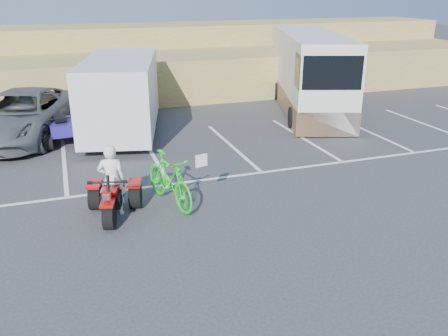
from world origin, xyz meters
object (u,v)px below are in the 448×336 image
object	(u,v)px
cargo_trailer	(121,94)
quad_atv_green	(106,135)
red_trike_atv	(114,217)
quad_atv_blue	(63,144)
rider	(112,180)
rv_motorhome	(308,77)
grey_pickup	(22,115)
green_dirt_bike	(169,179)

from	to	relation	value
cargo_trailer	quad_atv_green	size ratio (longest dim) A/B	4.72
red_trike_atv	quad_atv_blue	distance (m)	6.23
rider	red_trike_atv	bearing A→B (deg)	90.00
rider	rv_motorhome	distance (m)	12.19
rider	quad_atv_blue	world-z (taller)	rider
rv_motorhome	quad_atv_green	world-z (taller)	rv_motorhome
grey_pickup	quad_atv_green	bearing A→B (deg)	5.28
rider	grey_pickup	world-z (taller)	rider
cargo_trailer	rv_motorhome	xyz separation A→B (m)	(8.16, 1.27, -0.08)
cargo_trailer	rv_motorhome	size ratio (longest dim) A/B	0.68
grey_pickup	cargo_trailer	size ratio (longest dim) A/B	0.96
quad_atv_blue	quad_atv_green	world-z (taller)	quad_atv_blue
cargo_trailer	green_dirt_bike	bearing A→B (deg)	-74.21
rv_motorhome	green_dirt_bike	bearing A→B (deg)	-117.15
grey_pickup	rv_motorhome	xyz separation A→B (m)	(11.57, 0.67, 0.57)
grey_pickup	quad_atv_green	world-z (taller)	grey_pickup
cargo_trailer	quad_atv_blue	distance (m)	2.68
green_dirt_bike	red_trike_atv	bearing A→B (deg)	175.25
green_dirt_bike	cargo_trailer	xyz separation A→B (m)	(-0.24, 6.49, 0.81)
rider	quad_atv_blue	distance (m)	6.15
cargo_trailer	quad_atv_green	world-z (taller)	cargo_trailer
grey_pickup	rider	bearing A→B (deg)	-53.98
quad_atv_green	green_dirt_bike	bearing A→B (deg)	-63.04
quad_atv_blue	quad_atv_green	xyz separation A→B (m)	(1.49, 0.56, 0.00)
quad_atv_blue	quad_atv_green	distance (m)	1.59
quad_atv_blue	red_trike_atv	bearing A→B (deg)	-85.49
rider	grey_pickup	size ratio (longest dim) A/B	0.29
green_dirt_bike	quad_atv_blue	size ratio (longest dim) A/B	1.32
grey_pickup	quad_atv_blue	world-z (taller)	grey_pickup
green_dirt_bike	quad_atv_blue	xyz separation A→B (m)	(-2.40, 5.89, -0.65)
green_dirt_bike	rv_motorhome	world-z (taller)	rv_motorhome
rider	rv_motorhome	xyz separation A→B (m)	(9.29, 7.87, 0.53)
grey_pickup	cargo_trailer	world-z (taller)	cargo_trailer
red_trike_atv	grey_pickup	size ratio (longest dim) A/B	0.28
rv_motorhome	red_trike_atv	bearing A→B (deg)	-120.89
red_trike_atv	cargo_trailer	bearing A→B (deg)	94.56
red_trike_atv	rider	xyz separation A→B (m)	(0.04, 0.15, 0.86)
red_trike_atv	rv_motorhome	size ratio (longest dim) A/B	0.18
rider	grey_pickup	bearing A→B (deg)	-58.05
red_trike_atv	green_dirt_bike	distance (m)	1.57
red_trike_atv	green_dirt_bike	world-z (taller)	green_dirt_bike
red_trike_atv	green_dirt_bike	xyz separation A→B (m)	(1.41, 0.26, 0.65)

